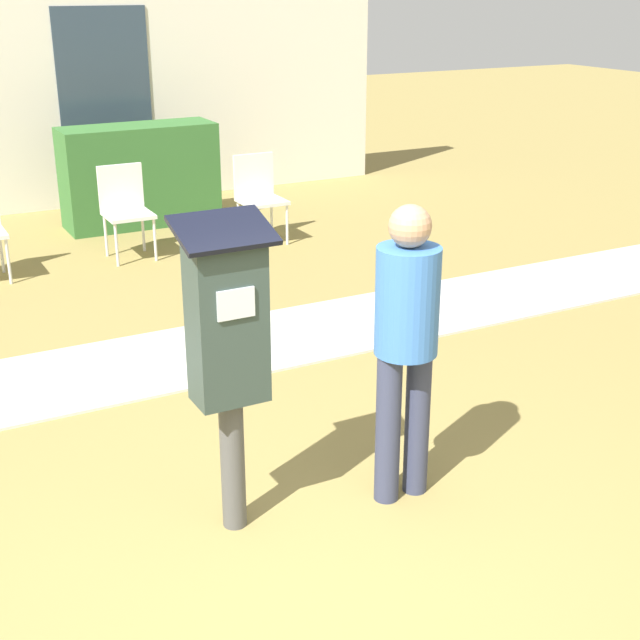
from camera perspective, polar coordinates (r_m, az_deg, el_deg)
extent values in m
plane|color=olive|center=(4.13, -1.70, -17.59)|extent=(40.00, 40.00, 0.00)
cube|color=beige|center=(6.43, -12.96, -3.13)|extent=(12.00, 1.10, 0.02)
cube|color=#2D3D4C|center=(11.14, -13.58, 13.81)|extent=(1.10, 0.02, 2.00)
cylinder|color=#4C4C4C|center=(4.45, -5.61, -9.11)|extent=(0.12, 0.12, 0.70)
cube|color=#2D3D38|center=(4.13, -5.97, -0.05)|extent=(0.34, 0.22, 0.80)
cube|color=silver|center=(3.99, -5.40, 1.03)|extent=(0.18, 0.01, 0.14)
cube|color=black|center=(4.00, -6.21, 5.74)|extent=(0.44, 0.31, 0.12)
cylinder|color=#333851|center=(4.63, 4.37, -6.98)|extent=(0.13, 0.13, 0.82)
cylinder|color=#333851|center=(4.71, 6.24, -6.48)|extent=(0.13, 0.13, 0.82)
cylinder|color=#386BB7|center=(4.39, 5.61, 1.21)|extent=(0.32, 0.32, 0.55)
sphere|color=tan|center=(4.28, 5.79, 6.00)|extent=(0.21, 0.21, 0.21)
cylinder|color=silver|center=(8.48, -19.31, 3.56)|extent=(0.03, 0.03, 0.42)
cylinder|color=silver|center=(8.84, -19.73, 4.19)|extent=(0.03, 0.03, 0.42)
cylinder|color=silver|center=(8.73, -12.89, 4.70)|extent=(0.03, 0.03, 0.42)
cylinder|color=silver|center=(8.83, -10.51, 5.06)|extent=(0.03, 0.03, 0.42)
cylinder|color=silver|center=(9.08, -13.55, 5.28)|extent=(0.03, 0.03, 0.42)
cylinder|color=silver|center=(9.18, -11.26, 5.62)|extent=(0.03, 0.03, 0.42)
cube|color=silver|center=(8.89, -12.16, 6.59)|extent=(0.44, 0.44, 0.04)
cube|color=silver|center=(9.03, -12.65, 8.32)|extent=(0.44, 0.04, 0.44)
cylinder|color=silver|center=(9.09, -4.28, 5.81)|extent=(0.03, 0.03, 0.42)
cylinder|color=silver|center=(9.24, -2.12, 6.11)|extent=(0.03, 0.03, 0.42)
cylinder|color=silver|center=(9.42, -5.23, 6.34)|extent=(0.03, 0.03, 0.42)
cylinder|color=silver|center=(9.57, -3.12, 6.62)|extent=(0.03, 0.03, 0.42)
cube|color=silver|center=(9.27, -3.72, 7.60)|extent=(0.44, 0.44, 0.04)
cube|color=silver|center=(9.40, -4.27, 9.25)|extent=(0.44, 0.04, 0.44)
cube|color=#33662D|center=(10.18, -11.45, 9.06)|extent=(1.68, 0.60, 1.10)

